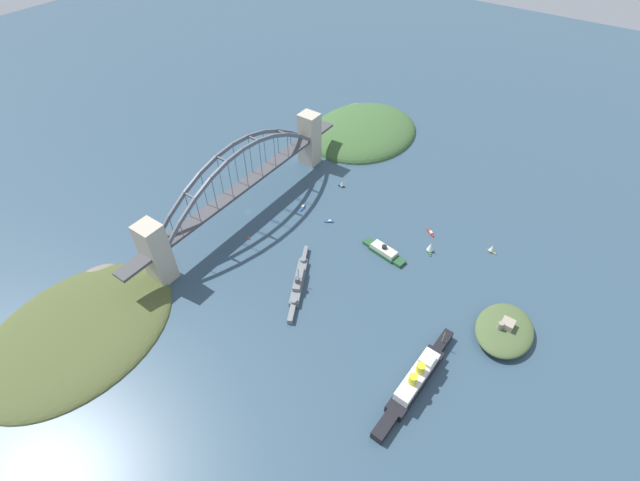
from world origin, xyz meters
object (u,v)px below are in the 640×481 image
small_boat_0 (431,247)px  channel_marker_buoy (249,238)px  ocean_liner (416,380)px  small_boat_3 (492,248)px  small_boat_2 (431,233)px  seaplane_taxiing_near_bridge (232,192)px  naval_cruiser (298,282)px  harbor_arch_bridge (244,186)px  small_boat_5 (329,221)px  fort_island_mid_harbor (504,330)px  small_boat_1 (342,184)px  harbor_ferry_steamer (384,251)px  small_boat_4 (303,207)px

small_boat_0 → channel_marker_buoy: small_boat_0 is taller
ocean_liner → small_boat_3: 140.50m
small_boat_2 → small_boat_3: small_boat_3 is taller
seaplane_taxiing_near_bridge → naval_cruiser: bearing=66.0°
ocean_liner → channel_marker_buoy: ocean_liner is taller
harbor_arch_bridge → small_boat_5: bearing=113.9°
harbor_arch_bridge → seaplane_taxiing_near_bridge: size_ratio=30.48×
small_boat_5 → channel_marker_buoy: channel_marker_buoy is taller
fort_island_mid_harbor → small_boat_1: fort_island_mid_harbor is taller
small_boat_1 → small_boat_2: 97.19m
harbor_ferry_steamer → fort_island_mid_harbor: fort_island_mid_harbor is taller
small_boat_3 → fort_island_mid_harbor: bearing=25.3°
fort_island_mid_harbor → ocean_liner: bearing=-25.5°
fort_island_mid_harbor → seaplane_taxiing_near_bridge: size_ratio=5.78×
small_boat_3 → small_boat_4: 163.78m
small_boat_2 → channel_marker_buoy: bearing=-52.1°
naval_cruiser → ocean_liner: bearing=78.1°
harbor_arch_bridge → naval_cruiser: harbor_arch_bridge is taller
harbor_arch_bridge → small_boat_4: harbor_arch_bridge is taller
harbor_arch_bridge → seaplane_taxiing_near_bridge: bearing=-110.3°
harbor_arch_bridge → small_boat_5: size_ratio=33.97×
small_boat_2 → channel_marker_buoy: size_ratio=3.36×
harbor_ferry_steamer → small_boat_2: 48.36m
small_boat_1 → channel_marker_buoy: small_boat_1 is taller
harbor_ferry_steamer → small_boat_4: size_ratio=4.01×
naval_cruiser → seaplane_taxiing_near_bridge: size_ratio=8.11×
harbor_ferry_steamer → seaplane_taxiing_near_bridge: harbor_ferry_steamer is taller
small_boat_1 → fort_island_mid_harbor: bearing=67.4°
small_boat_0 → channel_marker_buoy: size_ratio=3.62×
naval_cruiser → small_boat_2: naval_cruiser is taller
small_boat_1 → small_boat_3: (2.62, 146.04, 0.08)m
ocean_liner → small_boat_2: 141.78m
small_boat_4 → channel_marker_buoy: (58.40, -12.62, 0.34)m
harbor_arch_bridge → harbor_ferry_steamer: 130.31m
seaplane_taxiing_near_bridge → small_boat_0: size_ratio=0.83×
fort_island_mid_harbor → small_boat_4: size_ratio=4.84×
small_boat_5 → harbor_arch_bridge: bearing=-66.1°
harbor_arch_bridge → seaplane_taxiing_near_bridge: 39.73m
harbor_arch_bridge → small_boat_0: size_ratio=25.38×
seaplane_taxiing_near_bridge → small_boat_5: 97.78m
small_boat_0 → small_boat_2: (-19.72, -8.48, -3.85)m
small_boat_2 → small_boat_3: 50.28m
seaplane_taxiing_near_bridge → small_boat_3: 232.74m
fort_island_mid_harbor → small_boat_0: 87.15m
small_boat_2 → small_boat_4: bearing=-71.7°
harbor_arch_bridge → harbor_ferry_steamer: size_ratio=6.37×
fort_island_mid_harbor → small_boat_0: bearing=-120.5°
harbor_arch_bridge → small_boat_5: harbor_arch_bridge is taller
fort_island_mid_harbor → small_boat_3: bearing=-154.7°
harbor_arch_bridge → small_boat_3: (-76.04, 195.51, -24.77)m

